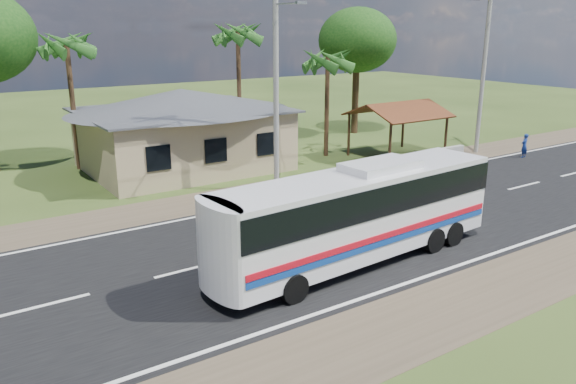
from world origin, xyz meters
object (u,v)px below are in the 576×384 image
Objects in this scene: waiting_shed at (398,112)px; person at (524,146)px; coach_bus at (360,208)px; motorcycle at (415,161)px.

waiting_shed is 3.56× the size of person.
coach_bus is (-12.51, -11.02, -0.82)m from waiting_shed.
motorcycle is (10.92, 7.97, -1.42)m from coach_bus.
coach_bus is at bearing 12.93° from person.
waiting_shed is at bearing -43.00° from person.
motorcycle is 7.87m from person.
waiting_shed is 2.83× the size of motorcycle.
coach_bus reaches higher than person.
person reaches higher than motorcycle.
coach_bus reaches higher than motorcycle.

